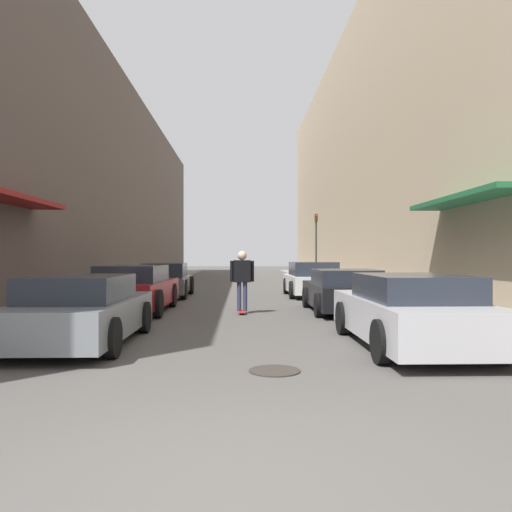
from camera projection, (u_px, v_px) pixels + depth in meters
The scene contains 14 objects.
ground at pixel (240, 291), 21.99m from camera, with size 102.21×102.21×0.00m, color #4C4947.
curb_strip_left at pixel (150, 284), 26.49m from camera, with size 1.80×46.46×0.12m.
curb_strip_right at pixel (330, 284), 26.78m from camera, with size 1.80×46.46×0.12m.
building_row_left at pixel (95, 185), 26.40m from camera, with size 4.90×46.46×10.61m.
building_row_right at pixel (383, 155), 26.85m from camera, with size 4.90×46.46×14.02m.
parked_car_left_0 at pixel (82, 311), 8.79m from camera, with size 1.85×4.09×1.22m.
parked_car_left_1 at pixel (134, 289), 13.80m from camera, with size 1.93×4.39×1.30m.
parked_car_left_2 at pixel (166, 280), 18.99m from camera, with size 1.85×4.08×1.29m.
parked_car_right_0 at pixel (409, 311), 8.55m from camera, with size 1.91×4.41×1.25m.
parked_car_right_1 at pixel (344, 291), 13.86m from camera, with size 1.98×3.93×1.19m.
parked_car_right_2 at pixel (312, 280), 19.21m from camera, with size 1.99×3.99×1.33m.
skateboarder at pixel (242, 275), 13.46m from camera, with size 0.65×0.78×1.70m.
manhole_cover at pixel (275, 371), 6.76m from camera, with size 0.70×0.70×0.02m.
traffic_light at pixel (316, 240), 28.15m from camera, with size 0.16×0.22×3.80m.
Camera 1 is at (0.05, -3.42, 1.57)m, focal length 35.00 mm.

